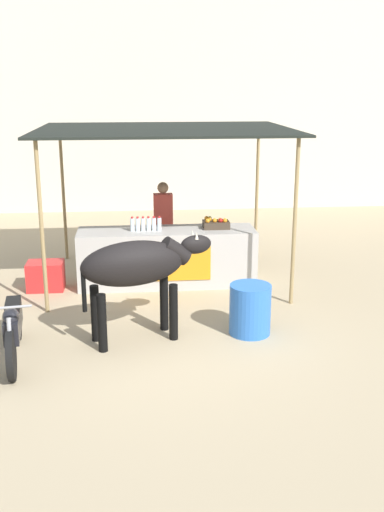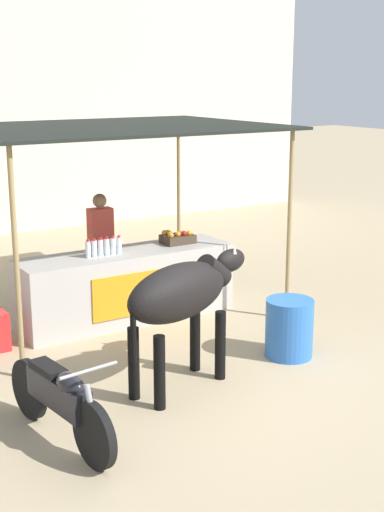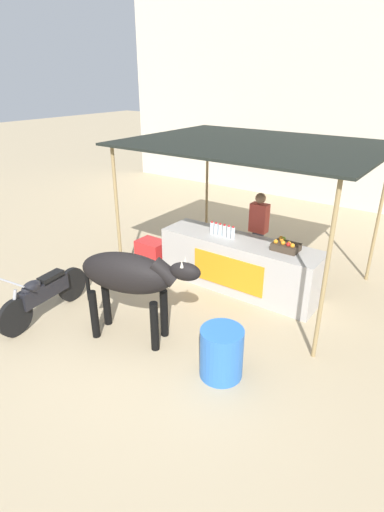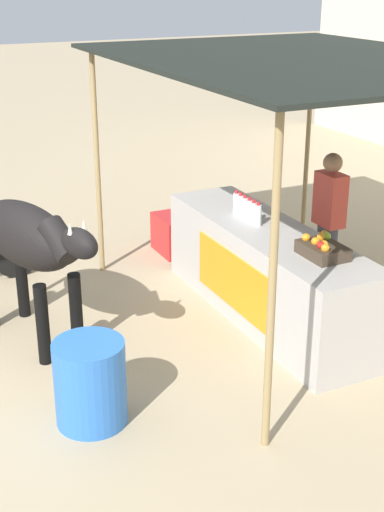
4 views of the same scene
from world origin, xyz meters
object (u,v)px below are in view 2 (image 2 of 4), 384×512
(stall_counter, at_px, (127,286))
(vendor_behind_counter, at_px, (101,249))
(motorcycle_parked, at_px, (60,398))
(water_barrel, at_px, (289,328))
(cow, at_px, (182,295))
(fruit_crate, at_px, (177,238))

(stall_counter, bearing_deg, vendor_behind_counter, 91.54)
(stall_counter, distance_m, motorcycle_parked, 3.42)
(water_barrel, xyz_separation_m, cow, (-1.52, -0.05, 0.68))
(vendor_behind_counter, height_order, water_barrel, vendor_behind_counter)
(water_barrel, bearing_deg, motorcycle_parked, -171.05)
(stall_counter, relative_size, water_barrel, 4.26)
(water_barrel, relative_size, motorcycle_parked, 0.39)
(fruit_crate, distance_m, motorcycle_parked, 4.07)
(stall_counter, distance_m, cow, 2.40)
(fruit_crate, distance_m, cow, 2.69)
(stall_counter, xyz_separation_m, fruit_crate, (0.84, 0.05, 0.55))
(fruit_crate, xyz_separation_m, vendor_behind_counter, (-0.86, 0.70, -0.19))
(fruit_crate, height_order, water_barrel, fruit_crate)
(water_barrel, height_order, cow, cow)
(vendor_behind_counter, xyz_separation_m, cow, (-0.48, -3.03, 0.18))
(vendor_behind_counter, bearing_deg, motorcycle_parked, -120.63)
(cow, bearing_deg, motorcycle_parked, -164.48)
(fruit_crate, bearing_deg, cow, -120.00)
(fruit_crate, relative_size, motorcycle_parked, 0.24)
(stall_counter, height_order, water_barrel, stall_counter)
(cow, bearing_deg, stall_counter, 77.54)
(vendor_behind_counter, bearing_deg, cow, -99.06)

